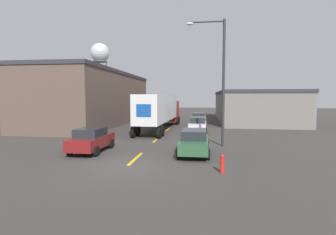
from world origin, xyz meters
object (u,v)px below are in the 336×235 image
parked_car_right_mid (197,125)px  fire_hydrant (222,164)px  parked_car_left_near (92,139)px  parked_car_right_near (194,142)px  parked_car_right_far (199,119)px  water_tower (100,54)px  street_lamp (219,74)px  semi_truck (160,109)px

parked_car_right_mid → fire_hydrant: (1.50, -14.60, -0.38)m
parked_car_left_near → fire_hydrant: (8.42, -3.94, -0.38)m
parked_car_right_near → parked_car_right_far: bearing=90.0°
parked_car_left_near → water_tower: 56.17m
water_tower → fire_hydrant: 63.11m
parked_car_right_near → street_lamp: street_lamp is taller
parked_car_left_near → street_lamp: size_ratio=0.46×
parked_car_left_near → water_tower: bearing=111.3°
fire_hydrant → street_lamp: bearing=88.2°
parked_car_right_near → parked_car_right_mid: same height
parked_car_right_far → parked_car_right_mid: (0.00, -7.48, 0.00)m
parked_car_right_far → water_tower: water_tower is taller
parked_car_right_far → water_tower: bearing=129.3°
parked_car_right_near → street_lamp: bearing=61.8°
street_lamp → fire_hydrant: bearing=-91.8°
parked_car_left_near → parked_car_right_far: 19.41m
water_tower → street_lamp: (28.34, -47.38, -9.77)m
parked_car_left_near → parked_car_right_mid: (6.92, 10.66, 0.00)m
parked_car_right_near → fire_hydrant: size_ratio=4.67×
parked_car_right_far → water_tower: 44.37m
street_lamp → fire_hydrant: size_ratio=10.10×
parked_car_right_far → parked_car_right_mid: same height
parked_car_right_far → street_lamp: (1.73, -14.90, 4.55)m
parked_car_right_near → fire_hydrant: bearing=-69.2°
parked_car_right_near → parked_car_left_near: same height
parked_car_left_near → street_lamp: (8.65, 3.24, 4.55)m
parked_car_right_far → parked_car_right_near: bearing=-90.0°
parked_car_right_mid → water_tower: size_ratio=0.24×
water_tower → parked_car_right_near: bearing=-62.3°
semi_truck → water_tower: 45.95m
water_tower → parked_car_right_mid: bearing=-56.3°
parked_car_right_near → semi_truck: bearing=108.6°
parked_car_right_far → fire_hydrant: (1.50, -22.08, -0.38)m
fire_hydrant → parked_car_left_near: bearing=154.9°
semi_truck → fire_hydrant: 17.59m
parked_car_left_near → parked_car_right_far: size_ratio=1.00×
water_tower → street_lamp: bearing=-59.1°
parked_car_right_far → street_lamp: 15.67m
parked_car_right_far → water_tower: (-26.61, 32.48, 14.32)m
semi_truck → parked_car_left_near: bearing=-99.7°
semi_truck → parked_car_right_near: size_ratio=3.43×
parked_car_right_near → parked_car_left_near: size_ratio=1.00×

